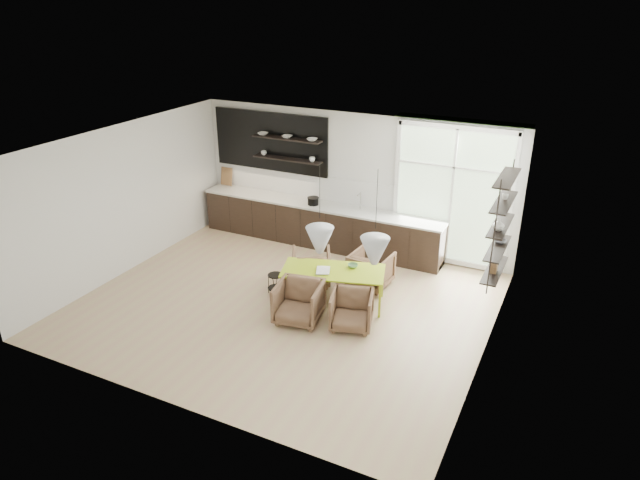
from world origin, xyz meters
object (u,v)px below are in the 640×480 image
(dining_table, at_px, (333,272))
(wire_stool, at_px, (275,281))
(armchair_back_right, at_px, (371,269))
(armchair_front_right, at_px, (352,310))
(armchair_front_left, at_px, (299,302))
(armchair_back_left, at_px, (311,267))

(dining_table, xyz_separation_m, wire_stool, (-1.11, -0.14, -0.37))
(armchair_back_right, relative_size, wire_stool, 1.95)
(dining_table, height_order, armchair_front_right, dining_table)
(armchair_back_right, height_order, wire_stool, armchair_back_right)
(armchair_front_right, xyz_separation_m, wire_stool, (-1.72, 0.45, -0.07))
(armchair_front_left, bearing_deg, armchair_back_right, 60.32)
(armchair_front_left, bearing_deg, armchair_back_left, 98.55)
(dining_table, height_order, armchair_front_left, armchair_front_left)
(dining_table, relative_size, armchair_back_left, 2.65)
(dining_table, relative_size, armchair_front_left, 2.53)
(dining_table, bearing_deg, wire_stool, 170.34)
(armchair_back_left, height_order, armchair_front_left, armchair_front_left)
(armchair_back_left, height_order, wire_stool, armchair_back_left)
(armchair_front_right, height_order, wire_stool, armchair_front_right)
(armchair_back_left, distance_m, armchair_front_right, 1.71)
(armchair_front_right, relative_size, wire_stool, 1.84)
(dining_table, bearing_deg, armchair_front_left, -125.41)
(armchair_back_left, distance_m, armchair_back_right, 1.13)
(armchair_back_right, xyz_separation_m, armchair_front_left, (-0.63, -1.72, 0.01))
(armchair_back_left, xyz_separation_m, armchair_front_right, (1.31, -1.11, -0.02))
(armchair_back_left, bearing_deg, armchair_front_right, 112.68)
(dining_table, distance_m, armchair_back_right, 1.03)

